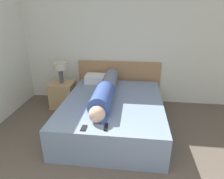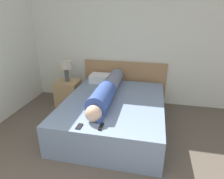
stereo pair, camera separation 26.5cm
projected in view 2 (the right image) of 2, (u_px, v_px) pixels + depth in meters
The scene contains 9 objects.
wall_back at pixel (122, 40), 4.01m from camera, with size 5.04×0.06×2.60m.
bed at pixel (114, 114), 3.35m from camera, with size 1.59×1.98×0.50m.
headboard at pixel (124, 82), 4.25m from camera, with size 1.71×0.04×0.87m.
nightstand at pixel (68, 93), 4.15m from camera, with size 0.46×0.42×0.52m.
table_lamp at pixel (66, 67), 3.93m from camera, with size 0.25×0.25×0.42m.
person_lying at pixel (107, 91), 3.26m from camera, with size 0.30×1.74×0.30m.
pillow_near_headboard at pixel (105, 79), 4.02m from camera, with size 0.57×0.31×0.16m.
tv_remote at pixel (101, 127), 2.51m from camera, with size 0.04×0.15×0.02m.
cell_phone at pixel (79, 126), 2.53m from camera, with size 0.06×0.13×0.01m.
Camera 2 is at (0.67, -0.47, 1.89)m, focal length 32.00 mm.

